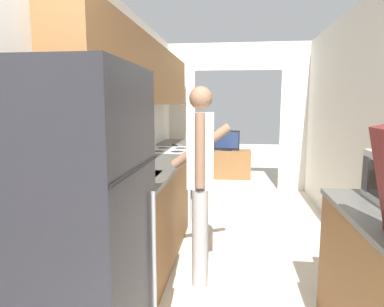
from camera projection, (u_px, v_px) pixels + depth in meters
wall_left at (120, 104)px, 3.25m from camera, size 0.38×7.52×2.50m
wall_far_with_doorway at (237, 108)px, 5.86m from camera, size 2.76×0.06×2.50m
counter_left at (157, 198)px, 3.79m from camera, size 0.62×3.81×0.90m
refrigerator at (68, 242)px, 1.64m from camera, size 0.73×0.72×1.66m
range_oven at (170, 183)px, 4.50m from camera, size 0.66×0.75×1.04m
person at (200, 180)px, 2.80m from camera, size 0.52×0.39×1.62m
tv_cabinet at (226, 164)px, 6.90m from camera, size 0.96×0.42×0.57m
television at (227, 141)px, 6.79m from camera, size 0.50×0.16×0.40m
knife at (176, 145)px, 4.89m from camera, size 0.17×0.33×0.02m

